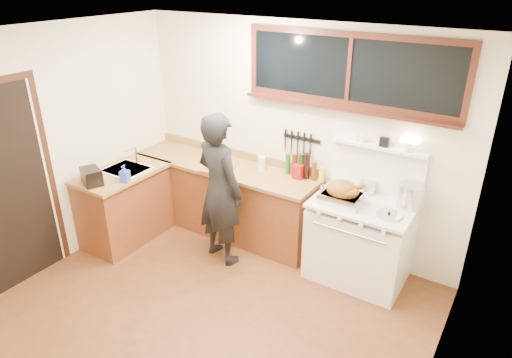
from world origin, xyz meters
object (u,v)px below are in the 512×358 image
Objects in this scene: cutting_board at (216,165)px; roast_turkey at (342,193)px; man at (220,189)px; vintage_stove at (360,239)px.

roast_turkey is (1.59, 0.01, 0.05)m from cutting_board.
roast_turkey is at bearing 16.87° from man.
vintage_stove is 3.40× the size of cutting_board.
man is at bearing -161.16° from vintage_stove.
roast_turkey is at bearing -149.67° from vintage_stove.
vintage_stove is 0.58m from roast_turkey.
man is at bearing -49.38° from cutting_board.
man is 0.50m from cutting_board.
roast_turkey is (-0.20, -0.12, 0.53)m from vintage_stove.
cutting_board is 1.59m from roast_turkey.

